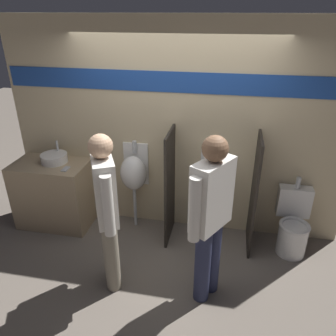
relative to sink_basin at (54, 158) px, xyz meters
name	(u,v)px	position (x,y,z in m)	size (l,w,h in m)	color
ground_plane	(165,248)	(1.56, -0.34, -0.97)	(16.00, 16.00, 0.00)	#70665B
display_wall	(175,131)	(1.56, 0.26, 0.39)	(4.30, 0.07, 2.70)	beige
sink_counter	(54,194)	(-0.05, -0.06, -0.51)	(0.98, 0.59, 0.91)	tan
sink_basin	(54,158)	(0.00, 0.00, 0.00)	(0.34, 0.34, 0.25)	white
cell_phone	(66,169)	(0.24, -0.18, -0.05)	(0.07, 0.14, 0.01)	#B7B7BC
divider_near_counter	(170,187)	(1.56, -0.05, -0.24)	(0.03, 0.57, 1.47)	#28231E
divider_mid	(254,195)	(2.59, -0.05, -0.24)	(0.03, 0.57, 1.47)	#28231E
urinal_near_counter	(134,173)	(1.05, 0.09, -0.16)	(0.35, 0.30, 1.22)	silver
urinal_far	(212,180)	(2.08, 0.09, -0.16)	(0.35, 0.30, 1.22)	silver
toilet	(293,226)	(3.10, -0.04, -0.63)	(0.40, 0.53, 0.93)	white
person_in_vest	(107,209)	(1.10, -1.00, -0.01)	(0.37, 0.56, 1.74)	gray
person_with_lanyard	(211,215)	(2.13, -0.96, 0.01)	(0.40, 0.55, 1.79)	#282D4C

